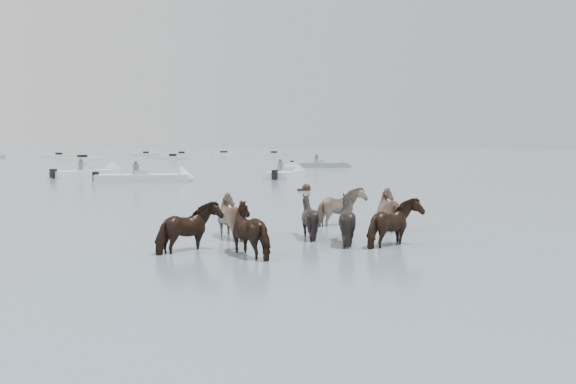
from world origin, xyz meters
TOP-DOWN VIEW (x-y plane):
  - ground at (0.00, 0.00)m, footprint 400.00×400.00m
  - pony_herd at (-0.36, 1.37)m, footprint 7.46×4.47m
  - swimming_pony at (8.32, 13.18)m, footprint 0.72×0.44m
  - motorboat_b at (4.69, 23.45)m, footprint 5.98×4.04m
  - motorboat_c at (3.58, 31.51)m, footprint 5.81×3.31m
  - motorboat_d at (14.16, 22.99)m, footprint 5.41×4.97m
  - motorboat_e at (26.72, 34.04)m, footprint 5.67×4.71m

SIDE VIEW (x-z plane):
  - ground at x=0.00m, z-range 0.00..0.00m
  - swimming_pony at x=8.32m, z-range -0.12..0.32m
  - motorboat_b at x=4.69m, z-range -0.74..1.18m
  - motorboat_e at x=26.72m, z-range -0.74..1.18m
  - motorboat_d at x=14.16m, z-range -0.74..1.18m
  - motorboat_c at x=3.58m, z-range -0.73..1.19m
  - pony_herd at x=-0.36m, z-range -0.23..1.13m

